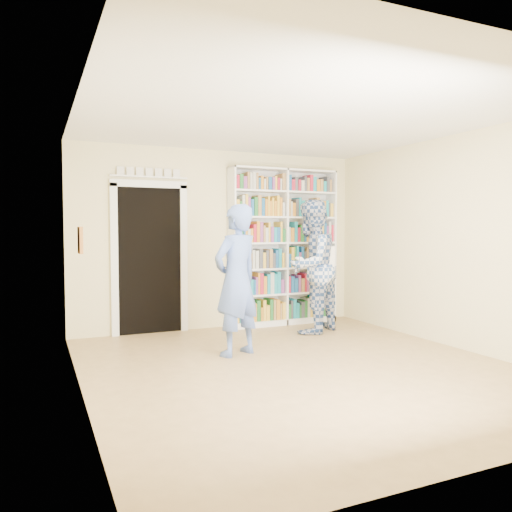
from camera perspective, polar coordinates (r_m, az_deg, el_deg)
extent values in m
plane|color=olive|center=(5.58, 5.12, -12.56)|extent=(5.00, 5.00, 0.00)
plane|color=white|center=(5.51, 5.25, 15.62)|extent=(5.00, 5.00, 0.00)
plane|color=beige|center=(7.65, -4.01, 1.91)|extent=(4.50, 0.00, 4.50)
plane|color=beige|center=(4.70, -19.48, 1.06)|extent=(0.00, 5.00, 5.00)
plane|color=beige|center=(6.77, 22.05, 1.55)|extent=(0.00, 5.00, 5.00)
cube|color=white|center=(7.91, 3.12, 1.03)|extent=(1.78, 0.33, 2.45)
cube|color=white|center=(7.91, 3.12, 1.03)|extent=(0.03, 0.33, 2.45)
cube|color=black|center=(7.35, -12.05, -0.54)|extent=(0.90, 0.03, 2.10)
cube|color=white|center=(7.24, -15.89, -0.64)|extent=(0.10, 0.06, 2.20)
cube|color=white|center=(7.45, -8.26, -0.46)|extent=(0.10, 0.06, 2.20)
cube|color=white|center=(7.35, -12.12, 8.05)|extent=(1.10, 0.06, 0.10)
cube|color=white|center=(7.35, -12.11, 8.83)|extent=(1.10, 0.08, 0.02)
cube|color=maroon|center=(4.90, -19.45, 1.72)|extent=(0.03, 0.25, 0.25)
imported|color=#526DB6|center=(5.93, -2.24, -2.77)|extent=(0.77, 0.65, 1.80)
imported|color=#2A4983|center=(7.28, 6.29, -1.19)|extent=(1.18, 1.10, 1.93)
cube|color=white|center=(7.17, 8.25, -0.20)|extent=(0.23, 0.02, 0.33)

